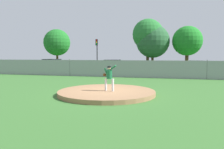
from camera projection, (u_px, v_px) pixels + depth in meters
The scene contains 16 objects.
ground_plane at pixel (126, 82), 18.44m from camera, with size 80.00×80.00×0.00m, color #386B2D.
asphalt_strip at pixel (139, 74), 26.65m from camera, with size 44.00×7.00×0.01m, color #2B2B2D.
pitchers_mound at pixel (107, 92), 12.64m from camera, with size 5.65×5.65×0.23m, color #99704C.
pitcher_youth at pixel (109, 76), 12.41m from camera, with size 0.83×0.32×1.50m.
baseball at pixel (113, 88), 13.35m from camera, with size 0.07×0.07×0.07m, color white.
chainlink_fence at pixel (133, 69), 22.23m from camera, with size 35.40×0.07×1.87m.
parked_car_teal at pixel (197, 68), 24.83m from camera, with size 1.91×4.36×1.67m.
parked_car_white at pixel (52, 66), 29.40m from camera, with size 2.04×4.19×1.78m.
parked_car_burgundy at pixel (113, 67), 27.10m from camera, with size 1.89×4.23×1.74m.
parked_car_red at pixel (93, 67), 27.82m from camera, with size 2.05×4.11×1.54m.
traffic_cone_orange at pixel (172, 72), 25.99m from camera, with size 0.40×0.40×0.55m.
traffic_light_near at pixel (97, 49), 31.74m from camera, with size 0.28×0.46×4.63m.
tree_slender_far at pixel (57, 43), 38.77m from camera, with size 4.72×4.72×6.93m.
tree_leaning_west at pixel (148, 35), 35.70m from camera, with size 5.11×5.11×8.27m.
tree_tall_centre at pixel (153, 41), 35.61m from camera, with size 5.48×5.48×7.33m.
tree_broad_left at pixel (187, 41), 34.30m from camera, with size 4.69×4.69×6.91m.
Camera 1 is at (3.41, -12.03, 2.29)m, focal length 34.70 mm.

